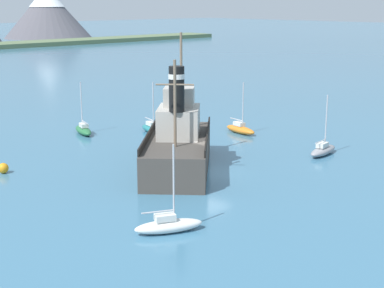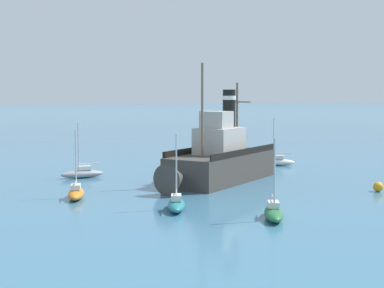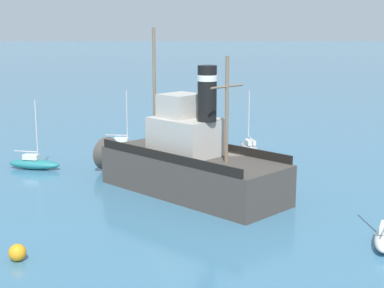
% 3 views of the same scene
% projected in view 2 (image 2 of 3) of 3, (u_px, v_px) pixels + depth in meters
% --- Properties ---
extents(ground_plane, '(600.00, 600.00, 0.00)m').
position_uv_depth(ground_plane, '(203.00, 178.00, 52.21)').
color(ground_plane, teal).
extents(old_tugboat, '(12.79, 12.33, 9.90)m').
position_uv_depth(old_tugboat, '(219.00, 161.00, 49.38)').
color(old_tugboat, '#423D38').
rests_on(old_tugboat, ground).
extents(sailboat_white, '(3.91, 2.61, 4.90)m').
position_uv_depth(sailboat_white, '(276.00, 161.00, 60.68)').
color(sailboat_white, white).
rests_on(sailboat_white, ground).
extents(sailboat_orange, '(1.59, 3.91, 4.90)m').
position_uv_depth(sailboat_orange, '(76.00, 193.00, 41.97)').
color(sailboat_orange, orange).
rests_on(sailboat_orange, ground).
extents(sailboat_teal, '(1.97, 3.95, 4.90)m').
position_uv_depth(sailboat_teal, '(176.00, 204.00, 37.82)').
color(sailboat_teal, '#23757A').
rests_on(sailboat_teal, ground).
extents(sailboat_green, '(2.23, 3.95, 4.90)m').
position_uv_depth(sailboat_green, '(274.00, 212.00, 35.14)').
color(sailboat_green, '#286B3D').
rests_on(sailboat_green, ground).
extents(sailboat_grey, '(3.92, 1.67, 4.90)m').
position_uv_depth(sailboat_grey, '(82.00, 173.00, 51.98)').
color(sailboat_grey, gray).
rests_on(sailboat_grey, ground).
extents(mooring_buoy, '(0.76, 0.76, 0.76)m').
position_uv_depth(mooring_buoy, '(378.00, 187.00, 44.85)').
color(mooring_buoy, orange).
rests_on(mooring_buoy, ground).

